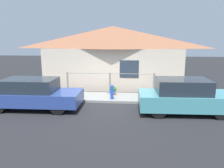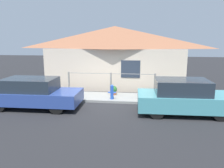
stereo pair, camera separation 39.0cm
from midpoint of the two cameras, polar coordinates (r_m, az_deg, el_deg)
ground_plane at (r=10.70m, az=-0.36°, el=-5.02°), size 60.00×60.00×0.00m
sidewalk at (r=11.52m, az=0.21°, el=-3.49°), size 24.00×1.76×0.12m
house at (r=13.60m, az=1.52°, el=11.37°), size 8.76×2.23×3.85m
fence at (r=12.07m, az=0.63°, el=0.56°), size 4.90×0.10×1.14m
car_left at (r=10.41m, az=-18.85°, el=-2.25°), size 4.17×1.75×1.36m
car_right at (r=9.59m, az=19.33°, el=-3.27°), size 3.91×1.80×1.45m
fire_hydrant at (r=10.87m, az=1.01°, el=-1.99°), size 0.38×0.17×0.74m
potted_plant_near_hydrant at (r=11.74m, az=1.37°, el=-1.61°), size 0.37×0.37×0.49m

